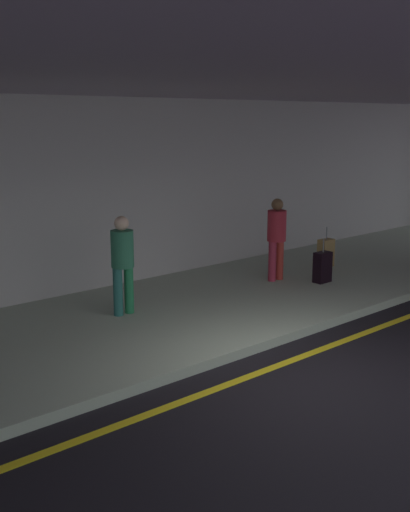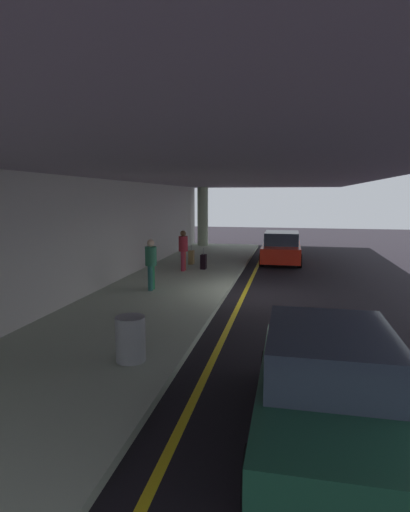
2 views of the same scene
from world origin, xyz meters
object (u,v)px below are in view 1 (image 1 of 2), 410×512
Objects in this scene: traveler_with_luggage at (277,234)px; person_waiting_for_ride at (123,259)px; suitcase_upright_primary at (322,267)px; suitcase_upright_secondary at (326,253)px.

traveler_with_luggage and person_waiting_for_ride have the same top height.
person_waiting_for_ride reaches higher than suitcase_upright_primary.
traveler_with_luggage is 3.62m from person_waiting_for_ride.
suitcase_upright_primary is (0.59, -0.73, -0.65)m from traveler_with_luggage.
person_waiting_for_ride is at bearing -170.32° from suitcase_upright_secondary.
suitcase_upright_primary is (4.21, -0.87, -0.65)m from person_waiting_for_ride.
person_waiting_for_ride reaches higher than suitcase_upright_secondary.
person_waiting_for_ride is 4.34m from suitcase_upright_primary.
person_waiting_for_ride is (-3.62, 0.14, 0.00)m from traveler_with_luggage.
traveler_with_luggage is at bearing 117.97° from suitcase_upright_primary.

